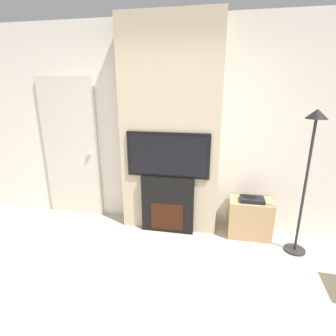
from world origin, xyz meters
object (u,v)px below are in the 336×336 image
at_px(fireplace, 168,204).
at_px(television, 168,155).
at_px(media_stand, 250,217).
at_px(floor_lamp, 310,156).

bearing_deg(fireplace, television, -90.00).
bearing_deg(media_stand, floor_lamp, -26.84).
bearing_deg(fireplace, media_stand, 4.39).
distance_m(floor_lamp, media_stand, 1.08).
xyz_separation_m(fireplace, floor_lamp, (1.58, -0.18, 0.78)).
relative_size(fireplace, media_stand, 1.41).
relative_size(floor_lamp, media_stand, 3.04).
relative_size(television, floor_lamp, 0.63).
bearing_deg(floor_lamp, television, 173.66).
xyz_separation_m(television, media_stand, (1.07, 0.08, -0.80)).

